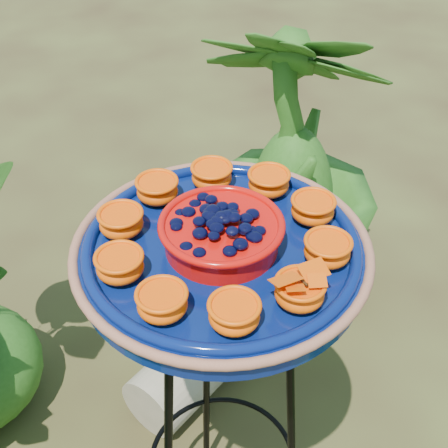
{
  "coord_description": "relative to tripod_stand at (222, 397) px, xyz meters",
  "views": [
    {
      "loc": [
        -0.27,
        -0.81,
        1.65
      ],
      "look_at": [
        0.06,
        -0.09,
        1.0
      ],
      "focal_mm": 50.0,
      "sensor_mm": 36.0,
      "label": 1
    }
  ],
  "objects": [
    {
      "name": "shrub_back_right",
      "position": [
        0.59,
        0.75,
        -0.05
      ],
      "size": [
        0.8,
        0.8,
        1.02
      ],
      "primitive_type": "imported",
      "rotation": [
        0.0,
        0.0,
        2.49
      ],
      "color": "#255316",
      "rests_on": "ground"
    },
    {
      "name": "feeder_dish",
      "position": [
        0.0,
        -0.0,
        0.41
      ],
      "size": [
        0.55,
        0.55,
        0.11
      ],
      "rotation": [
        0.0,
        0.0,
        -0.18
      ],
      "color": "#06154F",
      "rests_on": "tripod_stand"
    },
    {
      "name": "driftwood_log",
      "position": [
        0.18,
        0.48,
        -0.47
      ],
      "size": [
        0.62,
        0.45,
        0.2
      ],
      "primitive_type": "cylinder",
      "rotation": [
        0.0,
        1.57,
        0.48
      ],
      "color": "tan",
      "rests_on": "ground"
    },
    {
      "name": "tripod_stand",
      "position": [
        0.0,
        0.0,
        0.0
      ],
      "size": [
        0.39,
        0.39,
        0.93
      ],
      "rotation": [
        0.0,
        0.0,
        -0.18
      ],
      "color": "black",
      "rests_on": "ground"
    }
  ]
}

